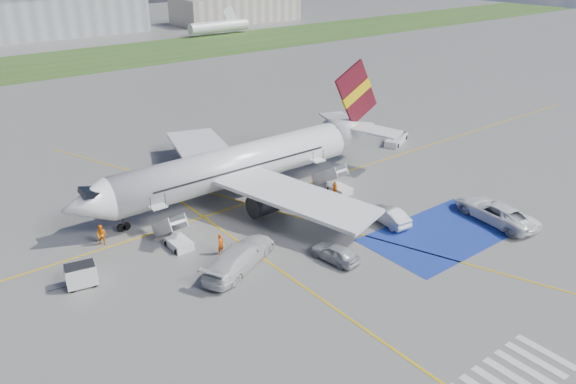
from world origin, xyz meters
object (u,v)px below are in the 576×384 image
at_px(car_silver_b, 388,215).
at_px(airliner, 247,162).
at_px(belt_loader, 396,140).
at_px(car_silver_a, 335,253).
at_px(gpu_cart, 81,276).
at_px(van_white_a, 496,209).
at_px(van_white_b, 240,253).

bearing_deg(car_silver_b, airliner, -59.37).
bearing_deg(airliner, car_silver_b, -65.22).
relative_size(airliner, car_silver_b, 7.75).
xyz_separation_m(belt_loader, car_silver_a, (-26.04, -16.78, 0.33)).
relative_size(airliner, car_silver_a, 8.60).
xyz_separation_m(gpu_cart, van_white_a, (34.02, -12.83, 0.35)).
height_order(car_silver_a, van_white_a, van_white_a).
xyz_separation_m(van_white_a, van_white_b, (-23.14, 7.79, 0.06)).
relative_size(airliner, belt_loader, 6.78).
xyz_separation_m(gpu_cart, van_white_b, (10.88, -5.04, 0.41)).
bearing_deg(car_silver_b, belt_loader, -134.21).
bearing_deg(van_white_b, gpu_cart, 39.19).
distance_m(airliner, car_silver_b, 15.14).
distance_m(airliner, car_silver_a, 15.85).
relative_size(gpu_cart, car_silver_b, 0.52).
bearing_deg(airliner, van_white_a, -53.15).
bearing_deg(van_white_b, van_white_a, -134.56).
distance_m(gpu_cart, van_white_b, 12.00).
distance_m(belt_loader, car_silver_b, 23.12).
relative_size(belt_loader, car_silver_a, 1.27).
height_order(gpu_cart, van_white_a, van_white_a).
distance_m(gpu_cart, car_silver_a, 19.66).
relative_size(gpu_cart, car_silver_a, 0.57).
bearing_deg(van_white_a, belt_loader, -106.55).
xyz_separation_m(car_silver_a, van_white_b, (-6.60, 3.97, 0.52)).
xyz_separation_m(car_silver_a, car_silver_b, (8.32, 1.94, 0.05)).
bearing_deg(belt_loader, car_silver_b, -164.97).
bearing_deg(car_silver_a, van_white_a, 159.24).
height_order(airliner, gpu_cart, airliner).
height_order(gpu_cart, belt_loader, gpu_cart).
xyz_separation_m(car_silver_a, van_white_a, (16.54, -3.82, 0.46)).
bearing_deg(car_silver_a, belt_loader, -154.96).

